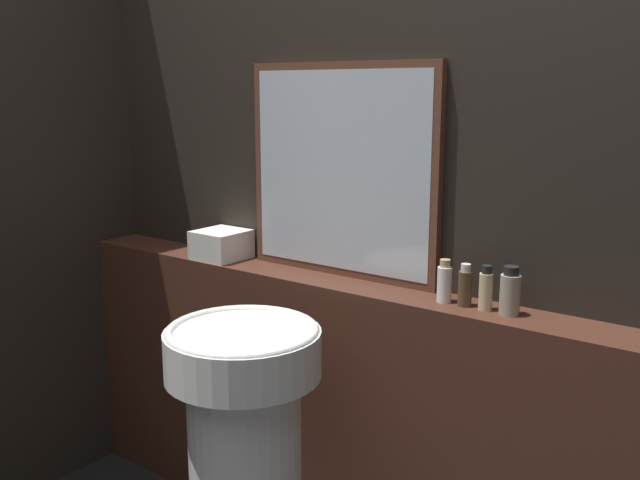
{
  "coord_description": "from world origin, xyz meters",
  "views": [
    {
      "loc": [
        1.23,
        -0.5,
        1.52
      ],
      "look_at": [
        -0.04,
        1.19,
        1.07
      ],
      "focal_mm": 40.0,
      "sensor_mm": 36.0,
      "label": 1
    }
  ],
  "objects_px": {
    "lotion_bottle": "(486,290)",
    "conditioner_bottle": "(465,287)",
    "body_wash_bottle": "(510,293)",
    "shampoo_bottle": "(444,282)",
    "pedestal_sink": "(245,460)",
    "mirror": "(341,171)",
    "towel_stack": "(221,244)"
  },
  "relations": [
    {
      "from": "mirror",
      "to": "shampoo_bottle",
      "type": "xyz_separation_m",
      "value": [
        0.41,
        -0.07,
        -0.28
      ]
    },
    {
      "from": "mirror",
      "to": "conditioner_bottle",
      "type": "xyz_separation_m",
      "value": [
        0.48,
        -0.07,
        -0.28
      ]
    },
    {
      "from": "towel_stack",
      "to": "shampoo_bottle",
      "type": "xyz_separation_m",
      "value": [
        0.89,
        0.0,
        0.01
      ]
    },
    {
      "from": "towel_stack",
      "to": "shampoo_bottle",
      "type": "relative_size",
      "value": 1.38
    },
    {
      "from": "pedestal_sink",
      "to": "mirror",
      "type": "relative_size",
      "value": 1.26
    },
    {
      "from": "shampoo_bottle",
      "to": "lotion_bottle",
      "type": "xyz_separation_m",
      "value": [
        0.13,
        0.0,
        0.0
      ]
    },
    {
      "from": "mirror",
      "to": "conditioner_bottle",
      "type": "distance_m",
      "value": 0.56
    },
    {
      "from": "towel_stack",
      "to": "lotion_bottle",
      "type": "bearing_deg",
      "value": 0.0
    },
    {
      "from": "shampoo_bottle",
      "to": "conditioner_bottle",
      "type": "relative_size",
      "value": 1.03
    },
    {
      "from": "shampoo_bottle",
      "to": "conditioner_bottle",
      "type": "height_order",
      "value": "shampoo_bottle"
    },
    {
      "from": "pedestal_sink",
      "to": "mirror",
      "type": "bearing_deg",
      "value": 94.33
    },
    {
      "from": "lotion_bottle",
      "to": "conditioner_bottle",
      "type": "bearing_deg",
      "value": 180.0
    },
    {
      "from": "pedestal_sink",
      "to": "mirror",
      "type": "distance_m",
      "value": 0.92
    },
    {
      "from": "shampoo_bottle",
      "to": "pedestal_sink",
      "type": "bearing_deg",
      "value": -130.5
    },
    {
      "from": "mirror",
      "to": "lotion_bottle",
      "type": "bearing_deg",
      "value": -7.52
    },
    {
      "from": "shampoo_bottle",
      "to": "conditioner_bottle",
      "type": "bearing_deg",
      "value": 0.0
    },
    {
      "from": "shampoo_bottle",
      "to": "body_wash_bottle",
      "type": "xyz_separation_m",
      "value": [
        0.2,
        0.0,
        0.0
      ]
    },
    {
      "from": "pedestal_sink",
      "to": "shampoo_bottle",
      "type": "bearing_deg",
      "value": 49.5
    },
    {
      "from": "conditioner_bottle",
      "to": "body_wash_bottle",
      "type": "height_order",
      "value": "body_wash_bottle"
    },
    {
      "from": "shampoo_bottle",
      "to": "lotion_bottle",
      "type": "height_order",
      "value": "lotion_bottle"
    },
    {
      "from": "shampoo_bottle",
      "to": "lotion_bottle",
      "type": "bearing_deg",
      "value": 0.0
    },
    {
      "from": "body_wash_bottle",
      "to": "conditioner_bottle",
      "type": "bearing_deg",
      "value": 180.0
    },
    {
      "from": "mirror",
      "to": "shampoo_bottle",
      "type": "height_order",
      "value": "mirror"
    },
    {
      "from": "conditioner_bottle",
      "to": "lotion_bottle",
      "type": "distance_m",
      "value": 0.06
    },
    {
      "from": "towel_stack",
      "to": "shampoo_bottle",
      "type": "distance_m",
      "value": 0.89
    },
    {
      "from": "shampoo_bottle",
      "to": "conditioner_bottle",
      "type": "xyz_separation_m",
      "value": [
        0.06,
        0.0,
        -0.0
      ]
    },
    {
      "from": "pedestal_sink",
      "to": "towel_stack",
      "type": "distance_m",
      "value": 0.83
    },
    {
      "from": "pedestal_sink",
      "to": "lotion_bottle",
      "type": "height_order",
      "value": "lotion_bottle"
    },
    {
      "from": "conditioner_bottle",
      "to": "shampoo_bottle",
      "type": "bearing_deg",
      "value": 180.0
    },
    {
      "from": "mirror",
      "to": "lotion_bottle",
      "type": "distance_m",
      "value": 0.61
    },
    {
      "from": "shampoo_bottle",
      "to": "lotion_bottle",
      "type": "distance_m",
      "value": 0.13
    },
    {
      "from": "mirror",
      "to": "lotion_bottle",
      "type": "height_order",
      "value": "mirror"
    }
  ]
}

